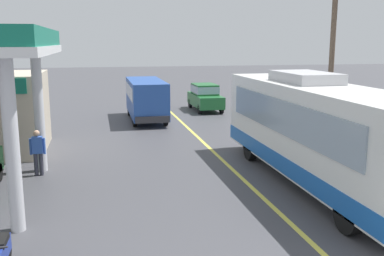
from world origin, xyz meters
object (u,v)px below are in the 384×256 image
object	(u,v)px
coach_bus_main	(316,133)
minibus_opposing_lane	(146,96)
pedestrian_near_pump	(38,150)
car_trailing_behind_bus	(205,96)

from	to	relation	value
coach_bus_main	minibus_opposing_lane	distance (m)	14.09
coach_bus_main	minibus_opposing_lane	xyz separation A→B (m)	(-4.20, 13.45, -0.25)
coach_bus_main	pedestrian_near_pump	world-z (taller)	coach_bus_main
coach_bus_main	car_trailing_behind_bus	bearing A→B (deg)	89.11
pedestrian_near_pump	car_trailing_behind_bus	size ratio (longest dim) A/B	0.40
car_trailing_behind_bus	coach_bus_main	bearing A→B (deg)	-90.89
coach_bus_main	pedestrian_near_pump	bearing A→B (deg)	162.82
minibus_opposing_lane	car_trailing_behind_bus	bearing A→B (deg)	34.56
pedestrian_near_pump	car_trailing_behind_bus	xyz separation A→B (m)	(9.50, 13.66, 0.08)
minibus_opposing_lane	pedestrian_near_pump	xyz separation A→B (m)	(-5.04, -10.59, -0.54)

